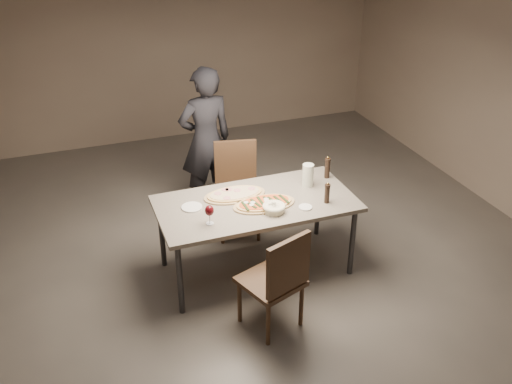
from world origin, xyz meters
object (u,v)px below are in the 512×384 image
object	(u,v)px
chair_near	(278,277)
diner	(206,140)
pepper_mill_left	(327,168)
ham_pizza	(235,194)
chair_far	(237,183)
zucchini_pizza	(264,203)
bread_basket	(274,208)
carafe	(308,175)
dining_table	(256,207)

from	to	relation	value
chair_near	diner	distance (m)	2.19
pepper_mill_left	diner	size ratio (longest dim) A/B	0.14
diner	ham_pizza	bearing A→B (deg)	81.88
chair_far	zucchini_pizza	bearing A→B (deg)	100.17
bread_basket	chair_far	world-z (taller)	chair_far
zucchini_pizza	carafe	distance (m)	0.57
carafe	chair_far	size ratio (longest dim) A/B	0.23
diner	chair_near	bearing A→B (deg)	83.79
dining_table	carafe	world-z (taller)	carafe
dining_table	pepper_mill_left	size ratio (longest dim) A/B	7.94
pepper_mill_left	chair_near	bearing A→B (deg)	-131.56
dining_table	bread_basket	xyz separation A→B (m)	(0.09, -0.23, 0.10)
dining_table	zucchini_pizza	bearing A→B (deg)	-61.03
ham_pizza	chair_far	bearing A→B (deg)	57.82
dining_table	zucchini_pizza	xyz separation A→B (m)	(0.05, -0.08, 0.07)
carafe	diner	xyz separation A→B (m)	(-0.67, 1.21, -0.04)
pepper_mill_left	diner	distance (m)	1.44
diner	carafe	bearing A→B (deg)	113.24
dining_table	ham_pizza	world-z (taller)	ham_pizza
bread_basket	chair_far	xyz separation A→B (m)	(-0.01, 1.00, -0.25)
pepper_mill_left	carafe	size ratio (longest dim) A/B	1.02
bread_basket	chair_far	distance (m)	1.03
bread_basket	chair_near	distance (m)	0.70
zucchini_pizza	diner	xyz separation A→B (m)	(-0.14, 1.41, 0.06)
zucchini_pizza	pepper_mill_left	bearing A→B (deg)	-2.31
bread_basket	pepper_mill_left	distance (m)	0.85
carafe	chair_near	distance (m)	1.23
ham_pizza	pepper_mill_left	distance (m)	0.97
ham_pizza	carafe	bearing A→B (deg)	-16.17
pepper_mill_left	chair_far	xyz separation A→B (m)	(-0.74, 0.56, -0.31)
chair_far	bread_basket	bearing A→B (deg)	102.70
chair_near	diner	xyz separation A→B (m)	(0.02, 2.17, 0.29)
bread_basket	dining_table	bearing A→B (deg)	110.76
ham_pizza	diner	world-z (taller)	diner
bread_basket	carafe	bearing A→B (deg)	35.79
chair_far	diner	size ratio (longest dim) A/B	0.59
bread_basket	diner	world-z (taller)	diner
diner	dining_table	bearing A→B (deg)	88.58
chair_far	carafe	bearing A→B (deg)	138.98
zucchini_pizza	bread_basket	distance (m)	0.15
dining_table	chair_near	xyz separation A→B (m)	(-0.12, -0.84, -0.16)
zucchini_pizza	bread_basket	size ratio (longest dim) A/B	2.82
dining_table	bread_basket	size ratio (longest dim) A/B	8.78
zucchini_pizza	pepper_mill_left	xyz separation A→B (m)	(0.77, 0.30, 0.09)
pepper_mill_left	diner	world-z (taller)	diner
zucchini_pizza	ham_pizza	xyz separation A→B (m)	(-0.19, 0.25, -0.00)
carafe	chair_near	bearing A→B (deg)	-125.46
chair_far	dining_table	bearing A→B (deg)	96.62
dining_table	pepper_mill_left	bearing A→B (deg)	14.60
bread_basket	carafe	size ratio (longest dim) A/B	0.92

